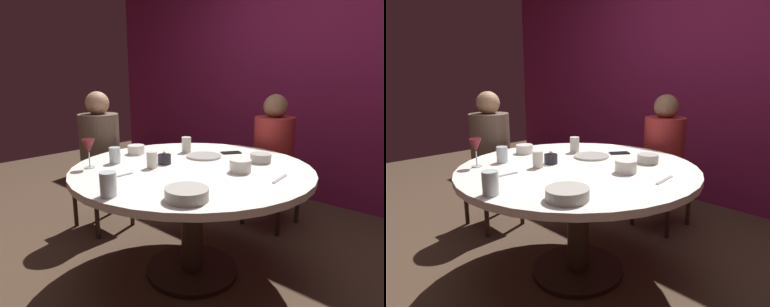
% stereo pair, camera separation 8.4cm
% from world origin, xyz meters
% --- Properties ---
extents(ground_plane, '(8.00, 8.00, 0.00)m').
position_xyz_m(ground_plane, '(0.00, 0.00, 0.00)').
color(ground_plane, '#4C3828').
extents(back_wall, '(6.00, 0.10, 2.60)m').
position_xyz_m(back_wall, '(0.00, 1.85, 1.30)').
color(back_wall, maroon).
rests_on(back_wall, ground).
extents(dining_table, '(1.47, 1.47, 0.72)m').
position_xyz_m(dining_table, '(0.00, 0.00, 0.59)').
color(dining_table, silver).
rests_on(dining_table, ground).
extents(seated_diner_left, '(0.40, 0.40, 1.15)m').
position_xyz_m(seated_diner_left, '(-1.03, 0.00, 0.71)').
color(seated_diner_left, '#3F2D1E').
rests_on(seated_diner_left, ground).
extents(seated_diner_back, '(0.40, 0.40, 1.12)m').
position_xyz_m(seated_diner_back, '(0.00, 1.01, 0.70)').
color(seated_diner_back, '#3F2D1E').
rests_on(seated_diner_back, ground).
extents(candle_holder, '(0.09, 0.09, 0.08)m').
position_xyz_m(candle_holder, '(-0.17, -0.08, 0.75)').
color(candle_holder, black).
rests_on(candle_holder, dining_table).
extents(wine_glass, '(0.08, 0.08, 0.18)m').
position_xyz_m(wine_glass, '(-0.43, -0.45, 0.85)').
color(wine_glass, silver).
rests_on(wine_glass, dining_table).
extents(dinner_plate, '(0.24, 0.24, 0.01)m').
position_xyz_m(dinner_plate, '(-0.10, 0.23, 0.73)').
color(dinner_plate, '#B2ADA3').
rests_on(dinner_plate, dining_table).
extents(cell_phone, '(0.14, 0.16, 0.01)m').
position_xyz_m(cell_phone, '(-0.03, 0.45, 0.73)').
color(cell_phone, black).
rests_on(cell_phone, dining_table).
extents(bowl_serving_large, '(0.12, 0.12, 0.06)m').
position_xyz_m(bowl_serving_large, '(-0.52, -0.02, 0.75)').
color(bowl_serving_large, silver).
rests_on(bowl_serving_large, dining_table).
extents(bowl_salad_center, '(0.13, 0.13, 0.06)m').
position_xyz_m(bowl_salad_center, '(0.26, 0.37, 0.75)').
color(bowl_salad_center, '#B2ADA3').
rests_on(bowl_salad_center, dining_table).
extents(bowl_small_white, '(0.20, 0.20, 0.06)m').
position_xyz_m(bowl_small_white, '(0.37, -0.44, 0.75)').
color(bowl_small_white, '#B2ADA3').
rests_on(bowl_small_white, dining_table).
extents(bowl_sauce_side, '(0.13, 0.13, 0.07)m').
position_xyz_m(bowl_sauce_side, '(0.29, 0.10, 0.76)').
color(bowl_sauce_side, silver).
rests_on(bowl_sauce_side, dining_table).
extents(cup_near_candle, '(0.07, 0.07, 0.10)m').
position_xyz_m(cup_near_candle, '(-0.41, -0.28, 0.77)').
color(cup_near_candle, silver).
rests_on(cup_near_candle, dining_table).
extents(cup_by_left_diner, '(0.08, 0.08, 0.12)m').
position_xyz_m(cup_by_left_diner, '(0.07, -0.65, 0.78)').
color(cup_by_left_diner, silver).
rests_on(cup_by_left_diner, dining_table).
extents(cup_by_right_diner, '(0.06, 0.06, 0.10)m').
position_xyz_m(cup_by_right_diner, '(-0.15, -0.19, 0.77)').
color(cup_by_right_diner, silver).
rests_on(cup_by_right_diner, dining_table).
extents(cup_center_front, '(0.07, 0.07, 0.11)m').
position_xyz_m(cup_center_front, '(-0.29, 0.26, 0.78)').
color(cup_center_front, silver).
rests_on(cup_center_front, dining_table).
extents(fork_near_plate, '(0.04, 0.18, 0.01)m').
position_xyz_m(fork_near_plate, '(0.53, 0.12, 0.73)').
color(fork_near_plate, '#B7B7BC').
rests_on(fork_near_plate, dining_table).
extents(knife_near_plate, '(0.03, 0.18, 0.01)m').
position_xyz_m(knife_near_plate, '(-0.15, -0.44, 0.73)').
color(knife_near_plate, '#B7B7BC').
rests_on(knife_near_plate, dining_table).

